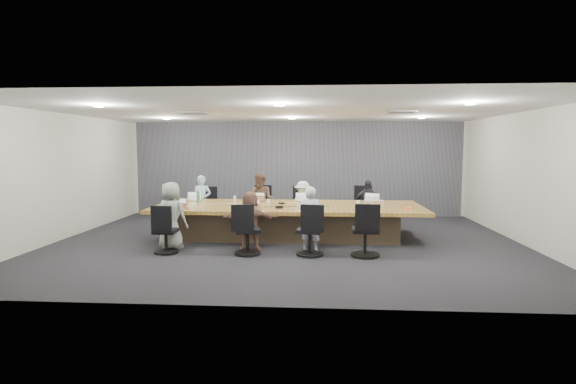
# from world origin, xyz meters

# --- Properties ---
(floor) EXTENTS (10.00, 8.00, 0.00)m
(floor) POSITION_xyz_m (0.00, 0.00, 0.00)
(floor) COLOR black
(floor) RESTS_ON ground
(ceiling) EXTENTS (10.00, 8.00, 0.00)m
(ceiling) POSITION_xyz_m (0.00, 0.00, 2.80)
(ceiling) COLOR white
(ceiling) RESTS_ON wall_back
(wall_back) EXTENTS (10.00, 0.00, 2.80)m
(wall_back) POSITION_xyz_m (0.00, 4.00, 1.40)
(wall_back) COLOR beige
(wall_back) RESTS_ON ground
(wall_front) EXTENTS (10.00, 0.00, 2.80)m
(wall_front) POSITION_xyz_m (0.00, -4.00, 1.40)
(wall_front) COLOR beige
(wall_front) RESTS_ON ground
(wall_left) EXTENTS (0.00, 8.00, 2.80)m
(wall_left) POSITION_xyz_m (-5.00, 0.00, 1.40)
(wall_left) COLOR beige
(wall_left) RESTS_ON ground
(wall_right) EXTENTS (0.00, 8.00, 2.80)m
(wall_right) POSITION_xyz_m (5.00, 0.00, 1.40)
(wall_right) COLOR beige
(wall_right) RESTS_ON ground
(curtain) EXTENTS (9.80, 0.04, 2.80)m
(curtain) POSITION_xyz_m (0.00, 3.92, 1.40)
(curtain) COLOR #5B5C66
(curtain) RESTS_ON ground
(conference_table) EXTENTS (6.00, 2.20, 0.74)m
(conference_table) POSITION_xyz_m (0.00, 0.50, 0.40)
(conference_table) COLOR brown
(conference_table) RESTS_ON ground
(chair_0) EXTENTS (0.65, 0.65, 0.76)m
(chair_0) POSITION_xyz_m (-2.35, 2.20, 0.38)
(chair_0) COLOR black
(chair_0) RESTS_ON ground
(chair_1) EXTENTS (0.63, 0.63, 0.86)m
(chair_1) POSITION_xyz_m (-0.79, 2.20, 0.43)
(chair_1) COLOR black
(chair_1) RESTS_ON ground
(chair_2) EXTENTS (0.70, 0.70, 0.83)m
(chair_2) POSITION_xyz_m (0.28, 2.20, 0.42)
(chair_2) COLOR black
(chair_2) RESTS_ON ground
(chair_3) EXTENTS (0.70, 0.70, 0.86)m
(chair_3) POSITION_xyz_m (1.92, 2.20, 0.43)
(chair_3) COLOR black
(chair_3) RESTS_ON ground
(chair_4) EXTENTS (0.49, 0.49, 0.72)m
(chair_4) POSITION_xyz_m (-2.26, -1.20, 0.36)
(chair_4) COLOR black
(chair_4) RESTS_ON ground
(chair_5) EXTENTS (0.64, 0.64, 0.78)m
(chair_5) POSITION_xyz_m (-0.67, -1.20, 0.39)
(chair_5) COLOR black
(chair_5) RESTS_ON ground
(chair_6) EXTENTS (0.64, 0.64, 0.80)m
(chair_6) POSITION_xyz_m (0.53, -1.20, 0.40)
(chair_6) COLOR black
(chair_6) RESTS_ON ground
(chair_7) EXTENTS (0.60, 0.60, 0.84)m
(chair_7) POSITION_xyz_m (1.56, -1.20, 0.42)
(chair_7) COLOR black
(chair_7) RESTS_ON ground
(person_0) EXTENTS (0.49, 0.34, 1.32)m
(person_0) POSITION_xyz_m (-2.35, 1.85, 0.66)
(person_0) COLOR #A2C7DC
(person_0) RESTS_ON ground
(laptop_0) EXTENTS (0.34, 0.24, 0.02)m
(laptop_0) POSITION_xyz_m (-2.35, 1.30, 0.75)
(laptop_0) COLOR #B2B2B7
(laptop_0) RESTS_ON conference_table
(person_1) EXTENTS (0.78, 0.66, 1.39)m
(person_1) POSITION_xyz_m (-0.79, 1.85, 0.70)
(person_1) COLOR brown
(person_1) RESTS_ON ground
(laptop_1) EXTENTS (0.34, 0.25, 0.02)m
(laptop_1) POSITION_xyz_m (-0.79, 1.30, 0.75)
(laptop_1) COLOR #8C6647
(laptop_1) RESTS_ON conference_table
(person_2) EXTENTS (0.78, 0.46, 1.18)m
(person_2) POSITION_xyz_m (0.28, 1.85, 0.59)
(person_2) COLOR beige
(person_2) RESTS_ON ground
(laptop_2) EXTENTS (0.35, 0.26, 0.02)m
(laptop_2) POSITION_xyz_m (0.28, 1.30, 0.75)
(laptop_2) COLOR #B2B2B7
(laptop_2) RESTS_ON conference_table
(person_3) EXTENTS (0.76, 0.42, 1.23)m
(person_3) POSITION_xyz_m (1.92, 1.85, 0.61)
(person_3) COLOR #26262C
(person_3) RESTS_ON ground
(laptop_3) EXTENTS (0.39, 0.31, 0.02)m
(laptop_3) POSITION_xyz_m (1.92, 1.30, 0.75)
(laptop_3) COLOR #B2B2B7
(laptop_3) RESTS_ON conference_table
(person_4) EXTENTS (0.75, 0.58, 1.36)m
(person_4) POSITION_xyz_m (-2.26, -0.85, 0.68)
(person_4) COLOR gray
(person_4) RESTS_ON ground
(laptop_4) EXTENTS (0.37, 0.29, 0.02)m
(laptop_4) POSITION_xyz_m (-2.26, -0.30, 0.75)
(laptop_4) COLOR #8C6647
(laptop_4) RESTS_ON conference_table
(person_5) EXTENTS (1.15, 0.49, 1.20)m
(person_5) POSITION_xyz_m (-0.67, -0.85, 0.60)
(person_5) COLOR brown
(person_5) RESTS_ON ground
(laptop_5) EXTENTS (0.35, 0.28, 0.02)m
(laptop_5) POSITION_xyz_m (-0.67, -0.30, 0.75)
(laptop_5) COLOR #8C6647
(laptop_5) RESTS_ON conference_table
(person_6) EXTENTS (0.53, 0.42, 1.29)m
(person_6) POSITION_xyz_m (0.53, -0.85, 0.64)
(person_6) COLOR silver
(person_6) RESTS_ON ground
(laptop_6) EXTENTS (0.34, 0.25, 0.02)m
(laptop_6) POSITION_xyz_m (0.53, -0.30, 0.75)
(laptop_6) COLOR #B2B2B7
(laptop_6) RESTS_ON conference_table
(bottle_green_left) EXTENTS (0.10, 0.10, 0.27)m
(bottle_green_left) POSITION_xyz_m (-2.15, 0.77, 0.87)
(bottle_green_left) COLOR #3B883F
(bottle_green_left) RESTS_ON conference_table
(bottle_green_right) EXTENTS (0.08, 0.08, 0.28)m
(bottle_green_right) POSITION_xyz_m (0.45, 0.44, 0.88)
(bottle_green_right) COLOR #3B883F
(bottle_green_right) RESTS_ON conference_table
(bottle_clear) EXTENTS (0.07, 0.07, 0.21)m
(bottle_clear) POSITION_xyz_m (-1.23, 0.48, 0.85)
(bottle_clear) COLOR silver
(bottle_clear) RESTS_ON conference_table
(cup_white_far) EXTENTS (0.09, 0.09, 0.10)m
(cup_white_far) POSITION_xyz_m (-0.48, 0.76, 0.79)
(cup_white_far) COLOR white
(cup_white_far) RESTS_ON conference_table
(cup_white_near) EXTENTS (0.11, 0.11, 0.11)m
(cup_white_near) POSITION_xyz_m (1.58, 0.63, 0.79)
(cup_white_near) COLOR white
(cup_white_near) RESTS_ON conference_table
(mug_brown) EXTENTS (0.11, 0.11, 0.10)m
(mug_brown) POSITION_xyz_m (-2.42, 0.53, 0.79)
(mug_brown) COLOR brown
(mug_brown) RESTS_ON conference_table
(mic_left) EXTENTS (0.15, 0.11, 0.03)m
(mic_left) POSITION_xyz_m (-0.68, 0.07, 0.75)
(mic_left) COLOR black
(mic_left) RESTS_ON conference_table
(mic_right) EXTENTS (0.15, 0.11, 0.03)m
(mic_right) POSITION_xyz_m (-0.17, 0.73, 0.75)
(mic_right) COLOR black
(mic_right) RESTS_ON conference_table
(stapler) EXTENTS (0.17, 0.08, 0.06)m
(stapler) POSITION_xyz_m (-0.16, -0.08, 0.77)
(stapler) COLOR black
(stapler) RESTS_ON conference_table
(canvas_bag) EXTENTS (0.27, 0.18, 0.14)m
(canvas_bag) POSITION_xyz_m (1.99, 0.38, 0.81)
(canvas_bag) COLOR #B5A493
(canvas_bag) RESTS_ON conference_table
(snack_packet) EXTENTS (0.23, 0.20, 0.04)m
(snack_packet) POSITION_xyz_m (2.59, 0.04, 0.76)
(snack_packet) COLOR orange
(snack_packet) RESTS_ON conference_table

